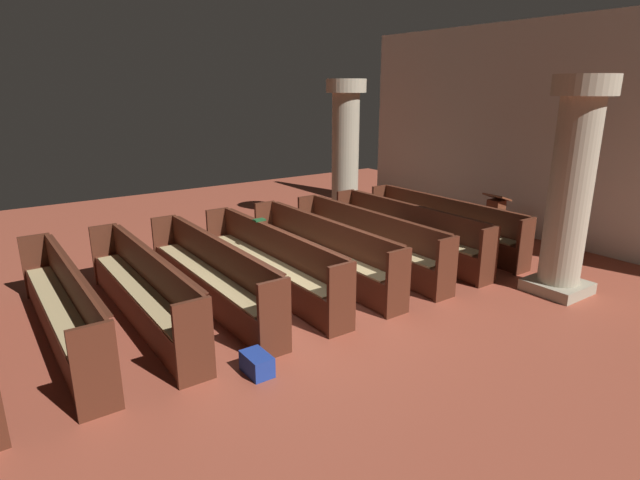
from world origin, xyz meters
TOP-DOWN VIEW (x-y plane):
  - ground_plane at (0.00, 0.00)m, footprint 19.20×19.20m
  - back_wall at (0.00, 6.08)m, footprint 10.00×0.16m
  - pew_row_0 at (-0.60, 3.87)m, footprint 3.85×0.47m
  - pew_row_1 at (-0.60, 2.86)m, footprint 3.85×0.46m
  - pew_row_2 at (-0.60, 1.85)m, footprint 3.85×0.46m
  - pew_row_3 at (-0.60, 0.84)m, footprint 3.85×0.47m
  - pew_row_4 at (-0.60, -0.17)m, footprint 3.85×0.46m
  - pew_row_5 at (-0.60, -1.18)m, footprint 3.85×0.46m
  - pew_row_6 at (-0.60, -2.19)m, footprint 3.85×0.47m
  - pew_row_7 at (-0.60, -3.20)m, footprint 3.85×0.46m
  - pillar_aisle_side at (2.12, 3.55)m, footprint 0.91×0.91m
  - pillar_far_side at (-3.28, 3.44)m, footprint 0.91×0.91m
  - lectern at (-0.09, 4.88)m, footprint 0.48×0.45m
  - hymn_book at (-1.26, 0.02)m, footprint 0.13×0.19m
  - kneeler_box_blue at (1.50, -1.57)m, footprint 0.41×0.26m

SIDE VIEW (x-z plane):
  - ground_plane at x=0.00m, z-range 0.00..0.00m
  - kneeler_box_blue at x=1.50m, z-range 0.00..0.24m
  - lectern at x=-0.09m, z-range -0.09..0.99m
  - pew_row_0 at x=-0.60m, z-range 0.03..1.02m
  - pew_row_1 at x=-0.60m, z-range 0.03..1.02m
  - pew_row_2 at x=-0.60m, z-range 0.03..1.02m
  - pew_row_3 at x=-0.60m, z-range 0.03..1.02m
  - pew_row_4 at x=-0.60m, z-range 0.03..1.02m
  - pew_row_5 at x=-0.60m, z-range 0.03..1.02m
  - pew_row_6 at x=-0.60m, z-range 0.03..1.02m
  - pew_row_7 at x=-0.60m, z-range 0.03..1.02m
  - hymn_book at x=-1.26m, z-range 0.99..1.02m
  - pillar_aisle_side at x=2.12m, z-range 0.07..3.41m
  - pillar_far_side at x=-3.28m, z-range 0.07..3.41m
  - back_wall at x=0.00m, z-range 0.00..4.50m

